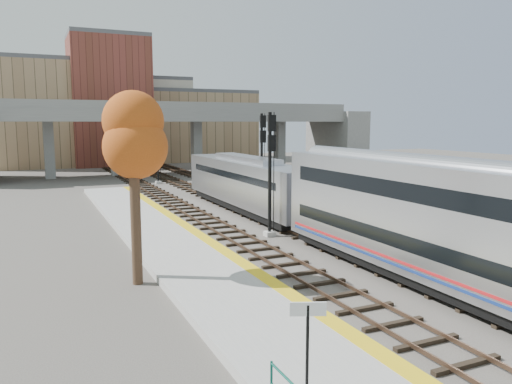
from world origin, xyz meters
name	(u,v)px	position (x,y,z in m)	size (l,w,h in m)	color
ground	(330,254)	(0.00, 0.00, 0.00)	(160.00, 160.00, 0.00)	#47423D
platform	(200,267)	(-7.25, 0.00, 0.17)	(4.50, 60.00, 0.35)	#9E9E99
yellow_strip	(237,259)	(-5.35, 0.00, 0.35)	(0.70, 60.00, 0.01)	yellow
tracks	(251,213)	(0.93, 12.50, 0.08)	(10.70, 95.00, 0.25)	black
overpass	(182,130)	(4.92, 45.00, 5.81)	(54.00, 12.00, 9.50)	slate
buildings_far	(126,117)	(1.26, 66.57, 7.88)	(43.00, 21.00, 20.60)	#A1835D
parking_lot	(300,183)	(14.00, 28.00, 0.02)	(14.00, 18.00, 0.04)	black
locomotive	(246,183)	(1.00, 13.57, 2.28)	(3.02, 19.05, 4.10)	#A8AAB2
coach	(490,236)	(1.00, -9.03, 2.80)	(3.03, 25.00, 5.00)	#A8AAB2
signal_mast_near	(270,174)	(-1.10, 5.06, 3.82)	(0.60, 0.64, 7.53)	#9E9E99
signal_mast_mid	(262,160)	(3.00, 14.98, 3.89)	(0.60, 0.64, 7.64)	#9E9E99
signal_mast_far	(158,152)	(-1.10, 33.87, 3.60)	(0.60, 0.64, 7.21)	#9E9E99
station_sign	(308,328)	(-8.30, -11.75, 1.98)	(0.85, 0.40, 2.27)	black
tree	(133,139)	(-10.27, -0.68, 6.23)	(3.60, 3.60, 8.39)	#382619
car_a	(273,181)	(9.24, 25.46, 0.67)	(1.49, 3.70, 1.26)	#99999E
car_b	(302,176)	(15.14, 29.56, 0.60)	(1.19, 3.40, 1.12)	#99999E
car_c	(312,172)	(18.83, 33.42, 0.59)	(1.53, 3.77, 1.10)	#99999E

